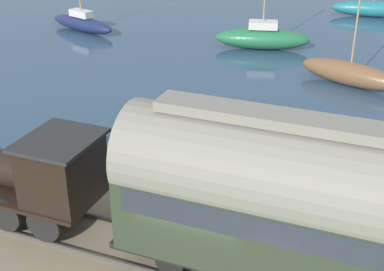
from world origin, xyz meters
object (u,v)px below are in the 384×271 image
object	(u,v)px
steam_locomotive	(31,172)
sailboat_brown	(350,73)
rowboat_mid_harbor	(232,140)
sailboat_teal	(373,9)
passenger_coach	(329,207)
sailboat_navy	(82,23)
sailboat_green	(262,38)

from	to	relation	value
steam_locomotive	sailboat_brown	distance (m)	18.04
rowboat_mid_harbor	sailboat_teal	bearing A→B (deg)	12.00
steam_locomotive	sailboat_brown	world-z (taller)	sailboat_brown
passenger_coach	steam_locomotive	bearing A→B (deg)	90.00
sailboat_navy	steam_locomotive	bearing A→B (deg)	-133.36
passenger_coach	sailboat_brown	size ratio (longest dim) A/B	1.31
sailboat_green	passenger_coach	bearing A→B (deg)	-175.40
sailboat_teal	sailboat_green	bearing A→B (deg)	146.69
passenger_coach	sailboat_brown	xyz separation A→B (m)	(16.57, 1.29, -2.32)
sailboat_brown	sailboat_green	world-z (taller)	sailboat_brown
sailboat_brown	sailboat_green	size ratio (longest dim) A/B	1.11
steam_locomotive	rowboat_mid_harbor	world-z (taller)	steam_locomotive
steam_locomotive	passenger_coach	size ratio (longest dim) A/B	0.52
sailboat_brown	rowboat_mid_harbor	xyz separation A→B (m)	(-8.74, 3.49, -0.48)
passenger_coach	sailboat_navy	xyz separation A→B (m)	(20.64, 19.88, -2.38)
passenger_coach	sailboat_brown	distance (m)	16.78
sailboat_brown	sailboat_teal	bearing A→B (deg)	20.53
steam_locomotive	passenger_coach	world-z (taller)	passenger_coach
sailboat_green	rowboat_mid_harbor	bearing A→B (deg)	176.03
sailboat_green	sailboat_teal	xyz separation A→B (m)	(11.45, -5.58, -0.08)
steam_locomotive	sailboat_teal	world-z (taller)	sailboat_teal
sailboat_navy	sailboat_teal	distance (m)	21.88
passenger_coach	sailboat_brown	world-z (taller)	sailboat_brown
sailboat_brown	passenger_coach	bearing A→B (deg)	-156.01
sailboat_navy	rowboat_mid_harbor	size ratio (longest dim) A/B	2.53
steam_locomotive	sailboat_navy	distance (m)	23.72
sailboat_navy	sailboat_brown	size ratio (longest dim) A/B	0.90
passenger_coach	sailboat_green	xyz separation A→B (m)	(21.16, 7.15, -2.25)
sailboat_green	rowboat_mid_harbor	xyz separation A→B (m)	(-13.33, -2.37, -0.55)
passenger_coach	sailboat_teal	size ratio (longest dim) A/B	1.18
passenger_coach	sailboat_teal	world-z (taller)	sailboat_teal
sailboat_brown	rowboat_mid_harbor	size ratio (longest dim) A/B	2.81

